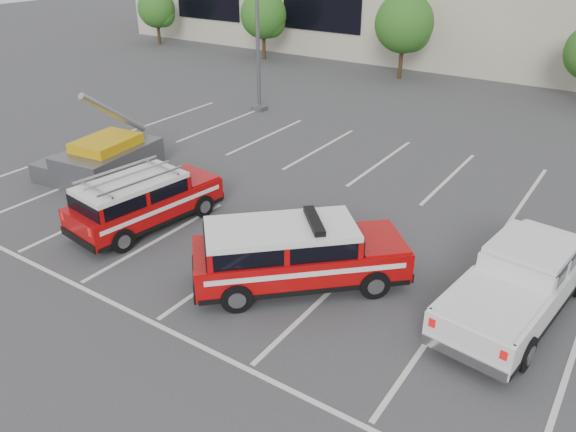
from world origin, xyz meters
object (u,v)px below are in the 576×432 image
Objects in this scene: white_pickup at (518,288)px; tree_mid_left at (406,25)px; tree_left at (265,17)px; utility_rig at (105,159)px; tree_far_left at (158,10)px; ladder_suv at (144,204)px; fire_chief_suv at (296,258)px.

tree_mid_left is at bearing 127.29° from white_pickup.
tree_left reaches higher than utility_rig.
tree_left is at bearing 0.00° from tree_far_left.
white_pickup is (21.56, -19.89, -2.12)m from tree_left.
utility_rig is at bearing -173.35° from white_pickup.
tree_far_left is at bearing 142.37° from ladder_suv.
fire_chief_suv is at bearing -52.46° from tree_left.
tree_left is 0.80× the size of white_pickup.
ladder_suv reaches higher than white_pickup.
tree_far_left is 0.90× the size of tree_left.
tree_mid_left is 23.13m from white_pickup.
white_pickup is at bearing -32.22° from tree_far_left.
white_pickup is at bearing -59.84° from tree_mid_left.
white_pickup is (31.56, -19.89, -1.85)m from tree_far_left.
tree_left is 0.94× the size of ladder_suv.
utility_rig is at bearing -145.53° from fire_chief_suv.
fire_chief_suv is at bearing -151.78° from white_pickup.
white_pickup is 1.38× the size of utility_rig.
tree_mid_left is at bearing 101.22° from ladder_suv.
ladder_suv is (11.26, -21.65, -2.06)m from tree_left.
tree_mid_left reaches higher than fire_chief_suv.
utility_rig is at bearing -97.88° from tree_mid_left.
tree_mid_left reaches higher than white_pickup.
white_pickup is at bearing 17.60° from ladder_suv.
ladder_suv is at bearing -134.77° from fire_chief_suv.
fire_chief_suv is 0.91× the size of white_pickup.
tree_far_left is 37.35m from white_pickup.
ladder_suv is 4.42m from utility_rig.
tree_mid_left is 0.88× the size of white_pickup.
tree_mid_left reaches higher than utility_rig.
tree_mid_left is at bearing 0.00° from tree_far_left.
fire_chief_suv reaches higher than ladder_suv.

